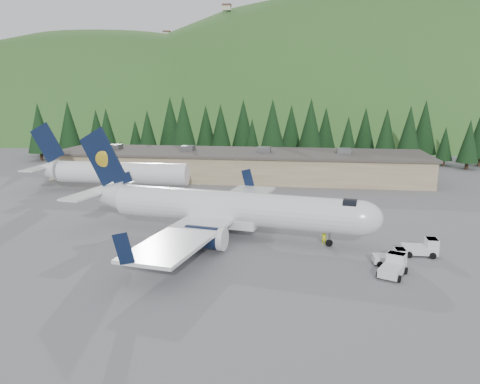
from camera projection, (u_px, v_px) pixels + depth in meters
name	position (u px, v px, depth m)	size (l,w,h in m)	color
ground	(233.00, 237.00, 53.80)	(600.00, 600.00, 0.00)	#5C5C62
airliner	(224.00, 209.00, 53.46)	(36.67, 34.59, 12.19)	white
second_airliner	(106.00, 172.00, 77.91)	(27.50, 11.00, 10.05)	white
baggage_tug_a	(392.00, 257.00, 44.94)	(3.08, 1.97, 1.60)	silver
baggage_tug_b	(423.00, 248.00, 47.41)	(3.45, 2.10, 1.83)	silver
baggage_tug_c	(394.00, 266.00, 42.35)	(3.12, 3.83, 1.83)	silver
terminal_building	(238.00, 164.00, 90.75)	(71.00, 17.00, 6.10)	#8F765A
ramp_worker	(324.00, 238.00, 50.83)	(0.58, 0.38, 1.59)	#E4F017
tree_line	(246.00, 129.00, 112.18)	(112.78, 20.02, 14.24)	black
hills	(384.00, 272.00, 264.26)	(614.00, 330.00, 300.00)	#2B541C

